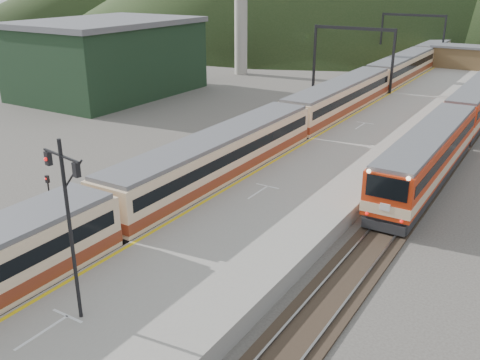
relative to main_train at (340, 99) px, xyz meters
The scene contains 13 objects.
track_main 5.06m from the main_train, 90.00° to the right, with size 2.60×200.00×0.23m.
track_far 7.12m from the main_train, 137.15° to the right, with size 2.60×200.00×0.23m.
track_second 12.57m from the main_train, 21.96° to the right, with size 2.60×200.00×0.23m.
platform 8.83m from the main_train, 49.85° to the right, with size 8.00×100.00×1.00m, color gray.
gantry_near 11.30m from the main_train, 105.38° to the left, with size 9.55×0.25×8.00m.
gantry_far 35.65m from the main_train, 94.61° to the left, with size 9.55×0.25×8.00m.
warehouse 28.21m from the main_train, behind, with size 14.50×20.50×8.60m.
station_shed 33.83m from the main_train, 80.47° to the left, with size 9.40×4.40×3.10m.
main_train is the anchor object (origin of this frame).
second_train 12.10m from the main_train, 18.05° to the right, with size 2.74×37.33×3.34m.
signal_mast 37.56m from the main_train, 83.44° to the right, with size 2.18×0.54×7.14m.
short_signal_b 9.17m from the main_train, 104.33° to the right, with size 0.23×0.17×2.27m.
short_signal_c 30.34m from the main_train, 102.53° to the right, with size 0.22×0.17×2.27m.
Camera 1 is at (18.61, -4.09, 13.31)m, focal length 40.00 mm.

